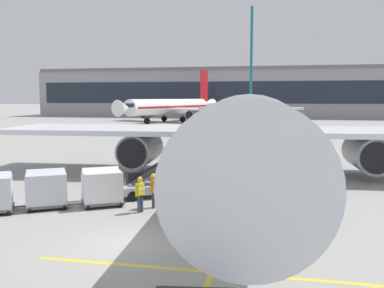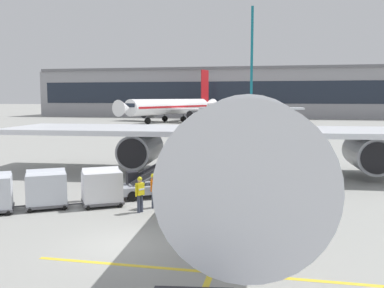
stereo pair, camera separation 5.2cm
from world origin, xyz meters
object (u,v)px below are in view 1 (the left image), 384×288
at_px(belt_loader, 154,181).
at_px(ground_crew_marshaller, 140,192).
at_px(parked_airplane, 250,124).
at_px(ground_crew_by_carts, 90,182).
at_px(safety_cone_wingtip, 153,170).
at_px(ground_crew_by_loader, 153,188).
at_px(baggage_cart_second, 46,188).
at_px(baggage_cart_lead, 102,186).
at_px(distant_airplane, 171,107).
at_px(safety_cone_engine_keepout, 172,173).

distance_m(belt_loader, ground_crew_marshaller, 3.40).
bearing_deg(parked_airplane, ground_crew_by_carts, -128.54).
height_order(ground_crew_marshaller, safety_cone_wingtip, ground_crew_marshaller).
bearing_deg(ground_crew_by_loader, baggage_cart_second, -168.45).
bearing_deg(ground_crew_by_loader, baggage_cart_lead, -179.04).
distance_m(ground_crew_by_carts, safety_cone_wingtip, 8.03).
bearing_deg(belt_loader, ground_crew_by_loader, -74.75).
xyz_separation_m(ground_crew_by_loader, distant_airplane, (-17.35, 72.06, 2.36)).
height_order(belt_loader, baggage_cart_second, belt_loader).
bearing_deg(distant_airplane, baggage_cart_second, -80.59).
distance_m(belt_loader, safety_cone_engine_keepout, 5.62).
bearing_deg(baggage_cart_second, safety_cone_engine_keepout, 65.28).
bearing_deg(safety_cone_engine_keepout, ground_crew_marshaller, -85.72).
height_order(ground_crew_by_loader, safety_cone_wingtip, ground_crew_by_loader).
bearing_deg(belt_loader, distant_airplane, 103.48).
height_order(baggage_cart_lead, distant_airplane, distant_airplane).
height_order(safety_cone_engine_keepout, safety_cone_wingtip, safety_cone_wingtip).
distance_m(ground_crew_by_carts, ground_crew_marshaller, 3.82).
height_order(baggage_cart_lead, ground_crew_marshaller, baggage_cart_lead).
distance_m(baggage_cart_lead, distant_airplane, 73.61).
distance_m(baggage_cart_second, safety_cone_wingtip, 10.17).
bearing_deg(baggage_cart_second, ground_crew_marshaller, 1.64).
relative_size(belt_loader, baggage_cart_second, 1.85).
relative_size(baggage_cart_second, ground_crew_by_loader, 1.57).
bearing_deg(ground_crew_marshaller, ground_crew_by_loader, 67.97).
xyz_separation_m(baggage_cart_second, ground_crew_by_carts, (1.47, 1.90, -0.00)).
xyz_separation_m(ground_crew_marshaller, safety_cone_wingtip, (-2.31, 9.69, -0.65)).
bearing_deg(safety_cone_engine_keepout, baggage_cart_second, -114.72).
relative_size(safety_cone_engine_keepout, safety_cone_wingtip, 0.93).
height_order(safety_cone_engine_keepout, distant_airplane, distant_airplane).
height_order(baggage_cart_lead, safety_cone_wingtip, baggage_cart_lead).
bearing_deg(belt_loader, baggage_cart_lead, -129.44).
relative_size(belt_loader, ground_crew_by_loader, 2.91).
bearing_deg(ground_crew_by_loader, ground_crew_marshaller, -112.03).
height_order(parked_airplane, baggage_cart_lead, parked_airplane).
height_order(ground_crew_by_loader, safety_cone_engine_keepout, ground_crew_by_loader).
relative_size(parked_airplane, baggage_cart_lead, 16.86).
bearing_deg(belt_loader, baggage_cart_second, -142.39).
bearing_deg(safety_cone_engine_keepout, safety_cone_wingtip, 156.21).
relative_size(baggage_cart_lead, safety_cone_engine_keepout, 4.13).
relative_size(ground_crew_by_loader, safety_cone_engine_keepout, 2.63).
relative_size(ground_crew_by_loader, distant_airplane, 0.05).
distance_m(parked_airplane, ground_crew_by_loader, 11.71).
height_order(ground_crew_marshaller, distant_airplane, distant_airplane).
distance_m(baggage_cart_second, ground_crew_marshaller, 4.86).
height_order(baggage_cart_lead, safety_cone_engine_keepout, baggage_cart_lead).
distance_m(baggage_cart_second, safety_cone_engine_keepout, 10.05).
xyz_separation_m(baggage_cart_lead, safety_cone_engine_keepout, (1.67, 8.08, -0.68)).
bearing_deg(safety_cone_wingtip, baggage_cart_lead, -90.24).
relative_size(belt_loader, distant_airplane, 0.15).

